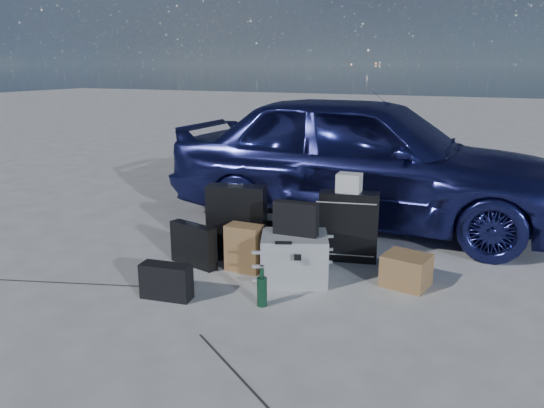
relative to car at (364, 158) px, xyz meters
The scene contains 15 objects.
ground 2.62m from the car, 102.50° to the right, with size 60.00×60.00×0.00m, color beige.
car is the anchor object (origin of this frame).
pelican_case 2.07m from the car, 92.06° to the right, with size 0.57×0.47×0.41m, color gray.
laptop_bag 1.99m from the car, 91.94° to the right, with size 0.39×0.10×0.29m, color black.
briefcase 2.39m from the car, 117.52° to the right, with size 0.52×0.11×0.40m, color black.
suitcase_left 1.94m from the car, 114.39° to the right, with size 0.56×0.20×0.73m, color black.
suitcase_right 1.39m from the car, 80.77° to the right, with size 0.56×0.20×0.67m, color black.
white_carton 1.31m from the car, 81.20° to the right, with size 0.22×0.18×0.18m, color beige.
duffel_bag 1.55m from the car, 108.78° to the right, with size 0.72×0.31×0.36m, color black.
flat_box_white 1.48m from the car, 108.71° to the right, with size 0.40×0.30×0.07m, color beige.
flat_box_black 1.49m from the car, 108.76° to the right, with size 0.26×0.18×0.06m, color black.
kraft_bag 2.12m from the car, 106.34° to the right, with size 0.32×0.19×0.43m, color #8F5E3E.
cardboard_box 2.01m from the car, 63.46° to the right, with size 0.37×0.32×0.28m, color olive.
messenger_bag 2.97m from the car, 107.45° to the right, with size 0.42×0.16×0.29m, color black.
green_bottle 2.65m from the car, 92.31° to the right, with size 0.08×0.08×0.32m, color black.
Camera 1 is at (2.10, -3.60, 1.85)m, focal length 35.00 mm.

